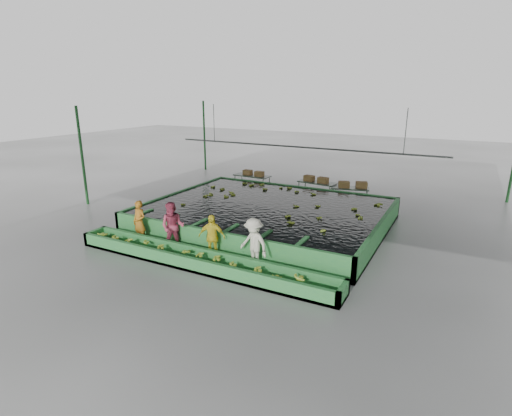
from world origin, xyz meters
The scene contains 21 objects.
ground centered at (0.00, 0.00, 0.00)m, with size 80.00×80.00×0.00m, color gray.
shed_roof centered at (0.00, 0.00, 5.00)m, with size 20.00×22.00×0.04m, color gray.
shed_posts centered at (0.00, 0.00, 2.50)m, with size 20.00×22.00×5.00m, color #1E5725, non-canonical shape.
flotation_tank centered at (0.00, 1.50, 0.45)m, with size 10.00×8.00×0.90m, color #348940, non-canonical shape.
tank_water centered at (0.00, 1.50, 0.85)m, with size 9.70×7.70×0.00m, color black.
sorting_trough centered at (0.00, -3.60, 0.25)m, with size 10.00×1.00×0.50m, color #348940, non-canonical shape.
cableway_rail centered at (0.00, 5.00, 3.00)m, with size 0.08×0.08×14.00m, color #59605B.
rail_hanger_left centered at (-5.00, 5.00, 4.00)m, with size 0.04×0.04×2.00m, color #59605B.
rail_hanger_right centered at (5.00, 5.00, 4.00)m, with size 0.04×0.04×2.00m, color #59605B.
worker_a centered at (-3.35, -2.80, 0.84)m, with size 0.61×0.40×1.68m, color #C0761F.
worker_b centered at (-1.71, -2.80, 0.92)m, with size 0.89×0.69×1.83m, color #C1415F.
worker_c centered at (0.00, -2.80, 0.81)m, with size 0.95×0.40×1.62m, color yellow.
worker_d centered at (1.67, -2.80, 0.87)m, with size 1.13×0.65×1.74m, color #ECE6CB.
packing_table_left centered at (-3.42, 6.46, 0.49)m, with size 2.13×0.85×0.97m, color #59605B, non-canonical shape.
packing_table_mid centered at (0.51, 6.64, 0.47)m, with size 2.07×0.83×0.94m, color #59605B, non-canonical shape.
packing_table_right centered at (2.36, 6.47, 0.44)m, with size 1.91×0.77×0.87m, color #59605B, non-canonical shape.
box_stack_left centered at (-3.30, 6.40, 0.97)m, with size 1.30×0.36×0.28m, color olive, non-canonical shape.
box_stack_mid centered at (0.44, 6.62, 0.94)m, with size 1.39×0.38×0.30m, color olive, non-canonical shape.
box_stack_right centered at (2.47, 6.54, 0.87)m, with size 1.45×0.40×0.31m, color olive, non-canonical shape.
floating_bananas centered at (0.00, 2.30, 0.85)m, with size 8.41×5.73×0.11m, color #91AF2E, non-canonical shape.
trough_bananas centered at (0.00, -3.60, 0.40)m, with size 8.59×0.57×0.11m, color #91AF2E, non-canonical shape.
Camera 1 is at (7.48, -13.60, 5.73)m, focal length 28.00 mm.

